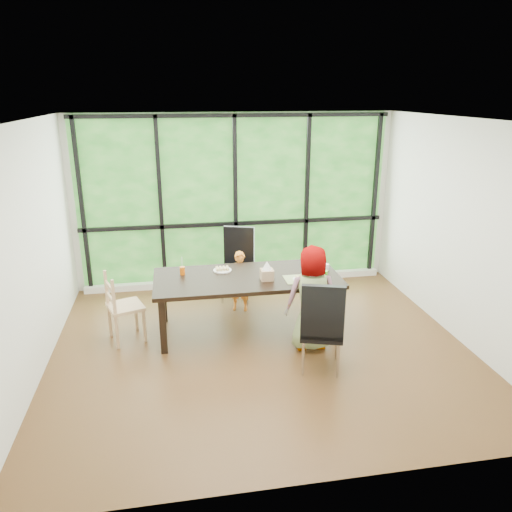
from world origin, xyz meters
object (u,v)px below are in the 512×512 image
chair_window_leather (237,265)px  child_older (312,298)px  child_toddler (240,281)px  plate_near (301,279)px  green_cup (325,275)px  plate_far (222,270)px  chair_interior_leather (322,324)px  orange_cup (182,271)px  white_mug (326,267)px  chair_end_beech (125,306)px  tissue_box (267,275)px  dining_table (247,303)px

chair_window_leather → child_older: child_older is taller
child_toddler → plate_near: (0.65, -0.88, 0.32)m
chair_window_leather → green_cup: (0.93, -1.30, 0.27)m
child_older → plate_far: (-0.98, 0.85, 0.11)m
green_cup → child_toddler: bearing=135.6°
chair_interior_leather → orange_cup: bearing=-23.9°
chair_interior_leather → white_mug: size_ratio=12.48×
orange_cup → child_older: bearing=-28.1°
chair_end_beech → orange_cup: 0.83m
chair_interior_leather → plate_near: chair_interior_leather is taller
tissue_box → dining_table: bearing=144.9°
chair_interior_leather → white_mug: (0.39, 1.11, 0.25)m
plate_far → white_mug: size_ratio=2.78×
dining_table → chair_window_leather: (0.01, 1.02, 0.17)m
chair_window_leather → child_toddler: chair_window_leather is taller
chair_interior_leather → plate_near: bearing=-71.6°
white_mug → plate_far: bearing=170.9°
chair_end_beech → child_toddler: (1.53, 0.64, -0.01)m
child_older → orange_cup: (-1.50, 0.80, 0.16)m
orange_cup → tissue_box: size_ratio=0.66×
child_toddler → dining_table: bearing=-73.8°
orange_cup → plate_near: bearing=-17.0°
dining_table → green_cup: 1.07m
chair_interior_leather → plate_near: 0.86m
tissue_box → chair_window_leather: bearing=100.5°
chair_interior_leather → plate_far: 1.65m
chair_end_beech → child_toddler: 1.66m
dining_table → white_mug: bearing=2.1°
orange_cup → white_mug: size_ratio=1.20×
dining_table → chair_end_beech: bearing=-179.9°
chair_end_beech → plate_far: (1.25, 0.26, 0.31)m
child_older → tissue_box: (-0.47, 0.43, 0.17)m
child_toddler → child_older: child_older is taller
chair_interior_leather → child_older: child_older is taller
green_cup → white_mug: (0.12, 0.32, -0.02)m
chair_window_leather → tissue_box: (0.22, -1.18, 0.28)m
dining_table → chair_end_beech: chair_end_beech is taller
orange_cup → green_cup: 1.81m
chair_window_leather → tissue_box: bearing=-61.3°
plate_far → green_cup: green_cup is taller
child_older → plate_near: child_older is taller
green_cup → white_mug: bearing=70.0°
plate_near → tissue_box: tissue_box is taller
chair_interior_leather → tissue_box: size_ratio=6.91×
child_toddler → child_older: bearing=-44.3°
child_older → tissue_box: bearing=-40.9°
chair_interior_leather → tissue_box: chair_interior_leather is taller
orange_cup → chair_interior_leather: bearing=-40.9°
chair_window_leather → chair_interior_leather: bearing=-54.3°
child_toddler → tissue_box: tissue_box is taller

